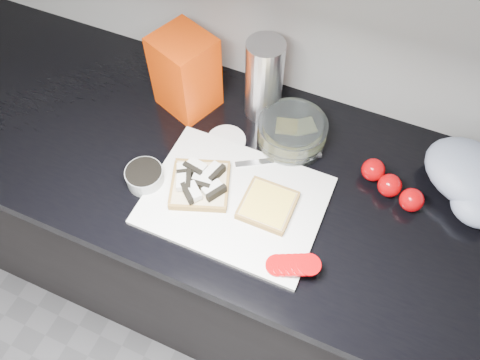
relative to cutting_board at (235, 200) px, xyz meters
The scene contains 14 objects.
base_cabinet 0.50m from the cutting_board, 37.72° to the left, with size 3.50×0.60×0.86m, color black.
countertop 0.16m from the cutting_board, 37.72° to the left, with size 3.50×0.64×0.04m, color black.
cutting_board is the anchor object (origin of this frame).
bread_left 0.09m from the cutting_board, behind, with size 0.18×0.18×0.04m.
bread_right 0.08m from the cutting_board, ahead, with size 0.12×0.12×0.02m.
tomato_slices 0.21m from the cutting_board, 30.44° to the right, with size 0.13×0.08×0.03m.
knife 0.17m from the cutting_board, 64.25° to the left, with size 0.19×0.12×0.01m.
seed_tub 0.22m from the cutting_board, behind, with size 0.09×0.09×0.05m.
tub_lid 0.18m from the cutting_board, 120.77° to the left, with size 0.10×0.10×0.01m, color silver.
glass_bowl 0.23m from the cutting_board, 75.14° to the left, with size 0.17×0.17×0.07m.
bread_bag 0.35m from the cutting_board, 135.19° to the left, with size 0.13×0.12×0.21m, color #F64404.
steel_canister 0.31m from the cutting_board, 99.31° to the left, with size 0.09×0.09×0.22m, color silver.
grocery_bag 0.54m from the cutting_board, 26.97° to the left, with size 0.28×0.27×0.10m.
whole_tomatoes 0.36m from the cutting_board, 28.02° to the left, with size 0.16×0.10×0.05m.
Camera 1 is at (0.11, 0.60, 1.83)m, focal length 35.00 mm.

